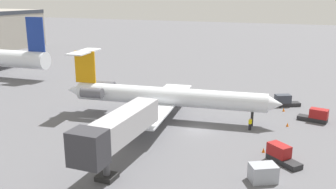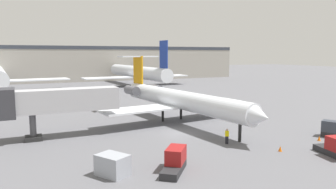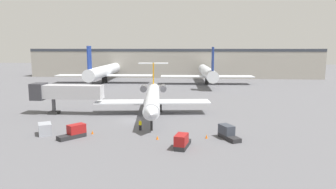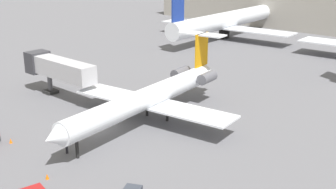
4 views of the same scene
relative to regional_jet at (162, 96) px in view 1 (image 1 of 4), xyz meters
The scene contains 11 objects.
ground_plane 7.82m from the regional_jet, 114.25° to the right, with size 400.00×400.00×0.10m, color #5B5B60.
regional_jet is the anchor object (origin of this frame).
jet_bridge 17.47m from the regional_jet, behind, with size 13.81×3.24×6.00m.
ground_crew_marshaller 13.02m from the regional_jet, 90.15° to the right, with size 0.48×0.42×1.69m.
baggage_tug_lead 20.78m from the regional_jet, 50.36° to the right, with size 3.09×4.19×1.90m.
baggage_tug_trailing 19.83m from the regional_jet, 116.12° to the right, with size 3.59×4.00×1.90m.
baggage_tug_spare 22.01m from the regional_jet, 71.50° to the right, with size 2.09×4.19×1.90m.
cargo_container_uld 21.60m from the regional_jet, 129.59° to the right, with size 2.80×3.06×1.71m.
traffic_cone_near 17.84m from the regional_jet, 79.27° to the right, with size 0.36×0.36×0.55m.
traffic_cone_mid 19.25m from the regional_jet, 57.65° to the right, with size 0.36×0.36×0.55m.
traffic_cone_far 17.26m from the regional_jet, 113.51° to the right, with size 0.36×0.36×0.55m.
Camera 1 is at (-44.19, -14.14, 17.31)m, focal length 39.73 mm.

